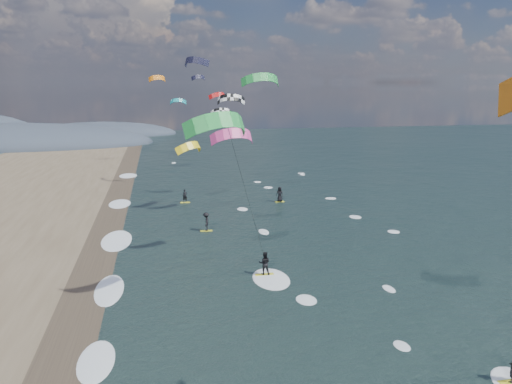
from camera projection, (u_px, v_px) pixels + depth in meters
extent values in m
cube|color=#382D23|center=(74.00, 327.00, 28.48)|extent=(3.00, 240.00, 0.00)
ellipsoid|color=#3D4756|center=(5.00, 146.00, 109.50)|extent=(64.00, 24.00, 10.00)
ellipsoid|color=#3D4756|center=(100.00, 135.00, 132.04)|extent=(40.00, 18.00, 7.00)
cube|color=yellow|center=(512.00, 382.00, 23.18)|extent=(1.26, 0.38, 0.05)
cube|color=yellow|center=(265.00, 275.00, 36.14)|extent=(1.34, 0.41, 0.06)
imported|color=black|center=(265.00, 263.00, 35.95)|extent=(0.95, 0.81, 1.70)
ellipsoid|color=white|center=(271.00, 279.00, 35.44)|extent=(2.60, 4.20, 0.12)
cylinder|color=black|center=(248.00, 198.00, 31.55)|extent=(0.02, 0.02, 12.49)
cube|color=yellow|center=(206.00, 231.00, 46.83)|extent=(1.10, 0.35, 0.05)
imported|color=black|center=(206.00, 222.00, 46.64)|extent=(0.79, 1.20, 1.75)
cube|color=yellow|center=(280.00, 202.00, 58.28)|extent=(1.10, 0.35, 0.05)
imported|color=black|center=(280.00, 194.00, 58.08)|extent=(1.03, 0.94, 1.76)
cube|color=yellow|center=(185.00, 202.00, 57.93)|extent=(1.10, 0.35, 0.05)
imported|color=black|center=(185.00, 196.00, 57.77)|extent=(0.58, 0.41, 1.50)
ellipsoid|color=white|center=(86.00, 362.00, 24.87)|extent=(2.40, 5.40, 0.11)
ellipsoid|color=white|center=(105.00, 290.00, 33.49)|extent=(2.40, 5.40, 0.11)
ellipsoid|color=white|center=(117.00, 240.00, 44.04)|extent=(2.40, 5.40, 0.11)
ellipsoid|color=white|center=(126.00, 204.00, 57.46)|extent=(2.40, 5.40, 0.11)
ellipsoid|color=white|center=(133.00, 176.00, 74.71)|extent=(2.40, 5.40, 0.11)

